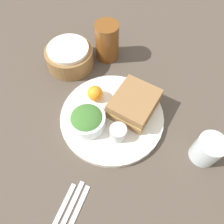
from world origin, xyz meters
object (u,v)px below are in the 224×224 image
Objects in this scene: sandwich at (134,104)px; spoon at (58,217)px; salad_bowl at (87,120)px; dressing_cup at (118,133)px; plate at (112,117)px; water_glass at (207,149)px; bread_basket at (70,56)px; knife at (65,220)px; drink_glass at (107,42)px; fork at (71,224)px.

spoon is (-0.34, -0.11, -0.05)m from sandwich.
dressing_cup is at bearing -61.75° from salad_bowl.
plate is 0.08m from sandwich.
dressing_cup is at bearing 128.87° from water_glass.
water_glass reaches higher than dressing_cup.
knife is at bearing -125.11° from bread_basket.
plate is at bearing -125.13° from drink_glass.
bread_basket is at bearing 84.37° from plate.
dressing_cup is 0.26m from knife.
fork is at bearing -156.38° from sandwich.
spoon is at bearing -142.38° from salad_bowl.
knife is (-0.24, -0.09, -0.04)m from dressing_cup.
sandwich is 3.47× the size of dressing_cup.
fork is (-0.26, -0.17, -0.01)m from plate.
water_glass is at bearing -93.88° from drink_glass.
salad_bowl is at bearing 162.10° from sandwich.
dressing_cup reaches higher than fork.
salad_bowl is at bearing -139.14° from drink_glass.
bread_basket is (-0.13, 0.05, -0.03)m from drink_glass.
knife is 0.40m from water_glass.
water_glass is (0.06, -0.23, -0.00)m from sandwich.
drink_glass is (0.09, 0.24, 0.02)m from sandwich.
fork is at bearing 167.39° from water_glass.
bread_basket is at bearing -154.39° from knife.
drink_glass is at bearing 57.01° from dressing_cup.
bread_basket is at bearing 158.97° from drink_glass.
plate is 0.09m from salad_bowl.
knife is (-0.01, 0.02, 0.00)m from fork.
water_glass is at bearing -54.15° from salad_bowl.
salad_bowl is 0.26m from knife.
sandwich reaches higher than spoon.
drink_glass reaches higher than bread_basket.
salad_bowl is at bearing 125.85° from water_glass.
water_glass is at bearing -64.03° from plate.
water_glass is (0.39, -0.10, 0.04)m from knife.
sandwich is 0.36m from knife.
dressing_cup is 0.24m from water_glass.
bread_basket is 0.96× the size of spoon.
dressing_cup is 0.25m from fork.
drink_glass reaches higher than plate.
sandwich is 0.29m from bread_basket.
spoon is 0.42m from water_glass.
dressing_cup is at bearing -157.47° from sandwich.
water_glass is at bearing -75.98° from sandwich.
knife is at bearing -159.99° from dressing_cup.
sandwich reaches higher than dressing_cup.
drink_glass is at bearing 54.87° from plate.
sandwich is at bearing 22.53° from dressing_cup.
drink_glass is (0.15, 0.22, 0.06)m from plate.
spoon is 1.97× the size of water_glass.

